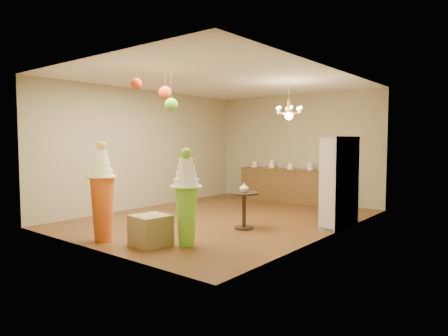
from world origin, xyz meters
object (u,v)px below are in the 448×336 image
Objects in this scene: pedestal_green at (186,204)px; pedestal_orange at (102,201)px; sideboard at (290,185)px; round_table at (244,205)px.

pedestal_orange is at bearing -151.98° from pedestal_green.
sideboard is at bearing 86.57° from pedestal_orange.
pedestal_green reaches higher than round_table.
sideboard is at bearing 100.61° from pedestal_green.
sideboard reaches higher than round_table.
pedestal_green is 0.53× the size of sideboard.
pedestal_orange reaches higher than pedestal_green.
sideboard is 3.67m from round_table.
sideboard is (0.35, 5.82, -0.22)m from pedestal_orange.
sideboard is 4.24× the size of round_table.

